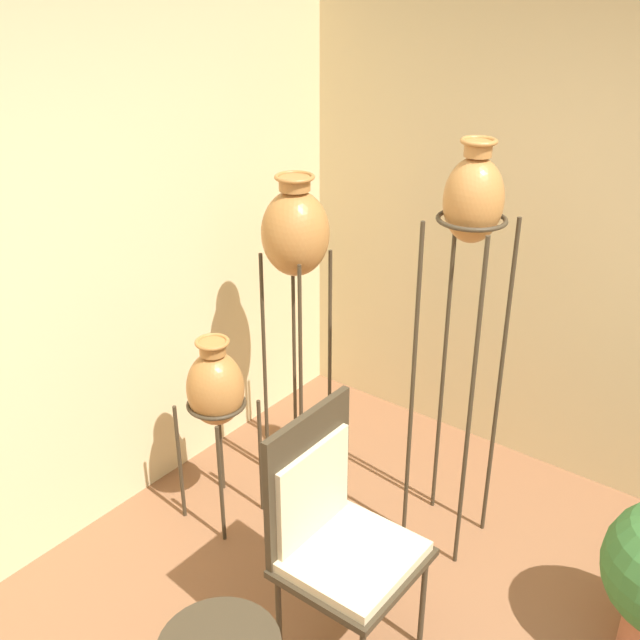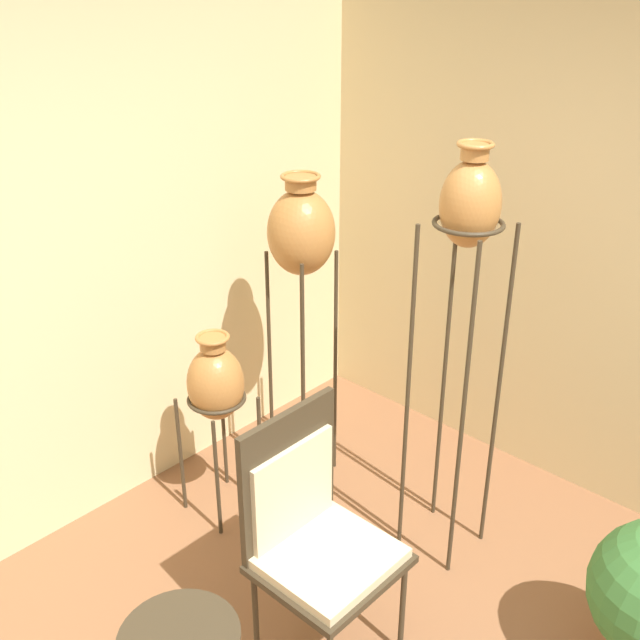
{
  "view_description": "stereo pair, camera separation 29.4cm",
  "coord_description": "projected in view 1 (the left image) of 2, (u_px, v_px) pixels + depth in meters",
  "views": [
    {
      "loc": [
        -1.47,
        -0.65,
        2.62
      ],
      "look_at": [
        1.05,
        1.3,
        1.08
      ],
      "focal_mm": 42.0,
      "sensor_mm": 36.0,
      "label": 1
    },
    {
      "loc": [
        -1.28,
        -0.87,
        2.62
      ],
      "look_at": [
        1.05,
        1.3,
        1.08
      ],
      "focal_mm": 42.0,
      "sensor_mm": 36.0,
      "label": 2
    }
  ],
  "objects": [
    {
      "name": "vase_stand_short",
      "position": [
        216.0,
        390.0,
        3.61
      ],
      "size": [
        0.31,
        0.31,
        1.02
      ],
      "color": "#382D1E",
      "rests_on": "ground_plane"
    },
    {
      "name": "vase_stand_tall",
      "position": [
        472.0,
        219.0,
        3.08
      ],
      "size": [
        0.31,
        0.31,
        1.99
      ],
      "color": "#382D1E",
      "rests_on": "ground_plane"
    },
    {
      "name": "wall_back",
      "position": [
        4.0,
        295.0,
        3.14
      ],
      "size": [
        8.26,
        0.06,
        2.7
      ],
      "color": "beige",
      "rests_on": "ground_plane"
    },
    {
      "name": "vase_stand_medium",
      "position": [
        295.0,
        237.0,
        3.67
      ],
      "size": [
        0.34,
        0.34,
        1.7
      ],
      "color": "#382D1E",
      "rests_on": "ground_plane"
    },
    {
      "name": "chair",
      "position": [
        334.0,
        528.0,
        2.9
      ],
      "size": [
        0.52,
        0.47,
        1.11
      ],
      "rotation": [
        0.0,
        0.0,
        0.0
      ],
      "color": "#382D1E",
      "rests_on": "ground_plane"
    }
  ]
}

